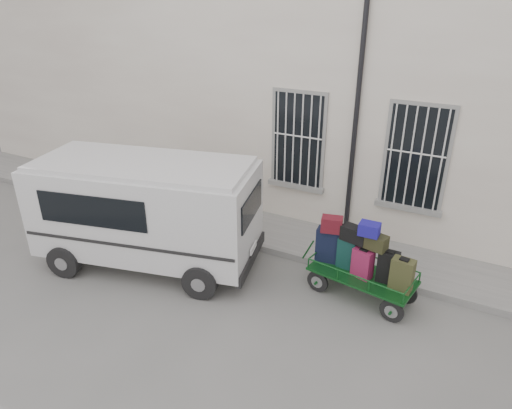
{
  "coord_description": "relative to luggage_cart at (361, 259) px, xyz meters",
  "views": [
    {
      "loc": [
        3.54,
        -6.72,
        5.47
      ],
      "look_at": [
        -0.5,
        1.0,
        1.37
      ],
      "focal_mm": 32.0,
      "sensor_mm": 36.0,
      "label": 1
    }
  ],
  "objects": [
    {
      "name": "sidewalk",
      "position": [
        -1.88,
        1.43,
        -0.75
      ],
      "size": [
        24.0,
        1.7,
        0.15
      ],
      "primitive_type": "cube",
      "color": "slate",
      "rests_on": "ground"
    },
    {
      "name": "van",
      "position": [
        -4.39,
        -0.9,
        0.52
      ],
      "size": [
        4.98,
        2.97,
        2.35
      ],
      "rotation": [
        0.0,
        0.0,
        0.23
      ],
      "color": "silver",
      "rests_on": "ground"
    },
    {
      "name": "luggage_cart",
      "position": [
        0.0,
        0.0,
        0.0
      ],
      "size": [
        2.39,
        1.22,
        1.65
      ],
      "rotation": [
        0.0,
        0.0,
        -0.16
      ],
      "color": "black",
      "rests_on": "ground"
    },
    {
      "name": "building",
      "position": [
        -1.88,
        4.73,
        2.17
      ],
      "size": [
        24.0,
        5.15,
        6.0
      ],
      "color": "beige",
      "rests_on": "ground"
    },
    {
      "name": "ground",
      "position": [
        -1.88,
        -0.77,
        -0.82
      ],
      "size": [
        80.0,
        80.0,
        0.0
      ],
      "primitive_type": "plane",
      "color": "slate",
      "rests_on": "ground"
    }
  ]
}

